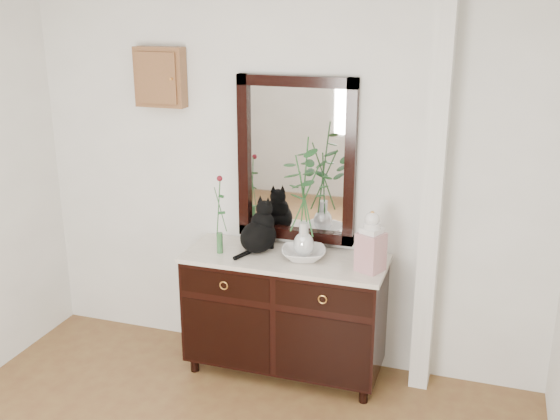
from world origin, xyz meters
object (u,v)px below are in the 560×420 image
(sideboard, at_px, (285,309))
(lotus_bowl, at_px, (304,254))
(ginger_jar, at_px, (371,241))
(cat, at_px, (258,227))

(sideboard, bearing_deg, lotus_bowl, -0.13)
(ginger_jar, bearing_deg, cat, 173.18)
(cat, bearing_deg, sideboard, 7.53)
(sideboard, height_order, cat, cat)
(sideboard, xyz_separation_m, ginger_jar, (0.57, -0.05, 0.57))
(sideboard, distance_m, ginger_jar, 0.81)
(cat, bearing_deg, ginger_jar, 12.09)
(sideboard, height_order, ginger_jar, ginger_jar)
(sideboard, height_order, lotus_bowl, lotus_bowl)
(cat, relative_size, lotus_bowl, 1.20)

